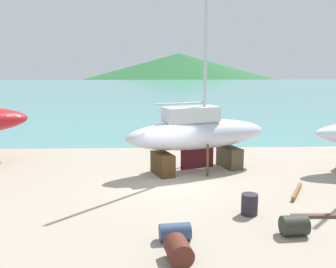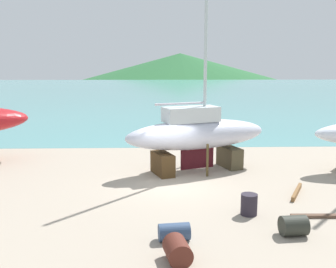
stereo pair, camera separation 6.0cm
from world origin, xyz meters
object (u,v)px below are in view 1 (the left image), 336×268
barrel_rust_far (294,225)px  barrel_blue_faded (249,204)px  sailboat_small_center (197,134)px  barrel_ochre (179,251)px  barrel_tar_black (175,232)px

barrel_rust_far → barrel_blue_faded: barrel_blue_faded is taller
sailboat_small_center → barrel_blue_faded: size_ratio=15.60×
barrel_rust_far → sailboat_small_center: bearing=106.6°
barrel_ochre → barrel_rust_far: bearing=23.1°
barrel_tar_black → barrel_rust_far: bearing=3.8°
barrel_ochre → barrel_blue_faded: barrel_blue_faded is taller
barrel_ochre → barrel_rust_far: barrel_ochre is taller
barrel_rust_far → barrel_blue_faded: (-1.00, 1.74, 0.06)m
barrel_tar_black → barrel_blue_faded: (2.75, 1.99, 0.11)m
barrel_tar_black → barrel_ochre: barrel_ochre is taller
barrel_tar_black → barrel_blue_faded: 3.40m
barrel_rust_far → barrel_ochre: bearing=-156.9°
barrel_tar_black → barrel_rust_far: 3.76m
barrel_tar_black → barrel_ochre: size_ratio=1.04×
barrel_tar_black → barrel_blue_faded: bearing=35.9°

